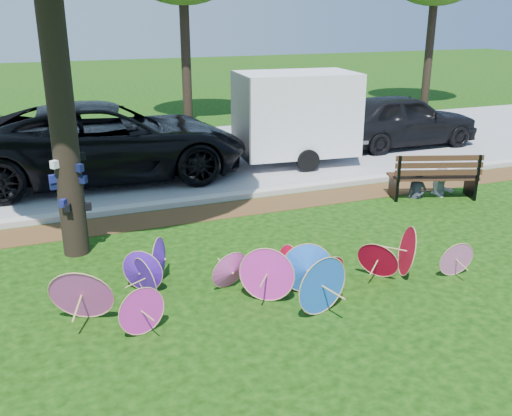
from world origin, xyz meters
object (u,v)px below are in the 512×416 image
Objects in this scene: black_van at (108,141)px; park_bench at (432,175)px; cargo_trailer at (296,113)px; person_right at (444,168)px; parasol_pile at (261,273)px; person_left at (419,173)px; dark_pickup at (401,120)px.

black_van is 3.46× the size of park_bench.
cargo_trailer is 2.45× the size of person_right.
cargo_trailer is at bearing 130.38° from park_bench.
parasol_pile is 5.93m from person_left.
dark_pickup is 5.33m from person_left.
person_right is (6.96, -4.19, -0.32)m from black_van.
person_left is 0.70m from person_right.
park_bench is at bearing 153.19° from dark_pickup.
person_left reaches higher than park_bench.
park_bench is (1.56, -3.96, -0.87)m from cargo_trailer.
black_van is 9.00m from dark_pickup.
person_right is at bearing 23.45° from person_left.
black_van is 1.43× the size of dark_pickup.
parasol_pile is at bearing -144.86° from person_right.
person_left is at bearing 31.11° from parasol_pile.
cargo_trailer reaches higher than person_left.
parasol_pile is 5.10× the size of person_right.
parasol_pile is 2.08× the size of cargo_trailer.
black_van is (-1.18, 7.26, 0.58)m from parasol_pile.
black_van is 2.21× the size of cargo_trailer.
person_left is (1.21, -3.91, -0.80)m from cargo_trailer.
person_left is at bearing -172.81° from person_right.
park_bench is at bearing 29.05° from parasol_pile.
dark_pickup reaches higher than person_right.
parasol_pile is 0.94× the size of black_van.
black_van is 5.07m from cargo_trailer.
cargo_trailer is at bearing 100.03° from dark_pickup.
person_right is at bearing 27.94° from parasol_pile.
cargo_trailer is at bearing -90.25° from black_van.
parasol_pile is at bearing -167.77° from black_van.
dark_pickup reaches higher than park_bench.
dark_pickup is 2.42× the size of park_bench.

